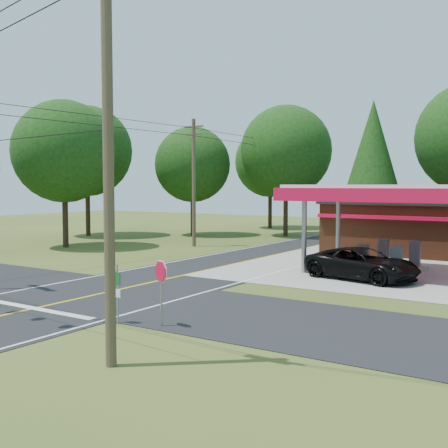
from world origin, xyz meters
The scene contains 13 objects.
ground centered at (0.00, 0.00, 0.00)m, with size 120.00×120.00×0.00m, color #3A4C1A.
main_highway centered at (0.00, 0.00, 0.01)m, with size 8.00×120.00×0.02m, color black.
cross_road centered at (0.00, 0.00, 0.01)m, with size 70.00×7.00×0.02m, color black.
lane_center_yellow centered at (0.00, 0.00, 0.03)m, with size 0.15×110.00×0.00m, color yellow.
gas_canopy centered at (9.00, 13.00, 4.27)m, with size 10.60×7.40×4.88m.
convenience_store centered at (10.00, 22.98, 1.92)m, with size 16.40×7.55×3.80m.
utility_pole_near_right centered at (7.50, -7.00, 5.96)m, with size 1.80×0.30×11.50m.
utility_pole_far_left centered at (-8.00, 18.00, 5.20)m, with size 1.80×0.30×10.00m.
utility_pole_north centered at (-6.50, 35.00, 4.75)m, with size 0.30×0.30×9.50m.
treeline_backdrop centered at (0.82, 24.01, 7.49)m, with size 70.27×51.59×13.30m.
suv_car centered at (8.50, 10.00, 0.81)m, with size 5.86×5.86×1.63m, color black.
octagonal_stop_sign centered at (5.95, -3.01, 1.72)m, with size 0.76×0.35×2.32m.
route_sign_post centered at (4.39, -3.52, 1.24)m, with size 0.42×0.13×2.09m.
Camera 1 is at (18.10, -17.72, 4.86)m, focal length 45.00 mm.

